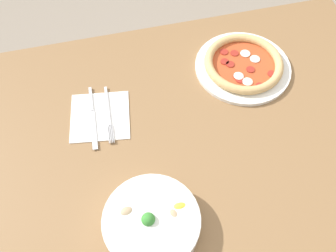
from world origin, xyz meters
TOP-DOWN VIEW (x-y plane):
  - ground_plane at (0.00, 0.00)m, footprint 8.00×8.00m
  - dining_table at (0.00, 0.00)m, footprint 1.26×0.90m
  - pizza at (-0.21, -0.20)m, footprint 0.30×0.30m
  - bowl at (0.17, 0.22)m, footprint 0.23×0.23m
  - napkin at (0.25, -0.13)m, footprint 0.19×0.19m
  - fork at (0.23, -0.13)m, footprint 0.02×0.20m
  - knife at (0.27, -0.13)m, footprint 0.02×0.22m

SIDE VIEW (x-z plane):
  - ground_plane at x=0.00m, z-range 0.00..0.00m
  - dining_table at x=0.00m, z-range 0.27..1.02m
  - napkin at x=0.25m, z-range 0.75..0.75m
  - knife at x=0.27m, z-range 0.75..0.76m
  - fork at x=0.23m, z-range 0.75..0.76m
  - pizza at x=-0.21m, z-range 0.75..0.79m
  - bowl at x=0.17m, z-range 0.75..0.82m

